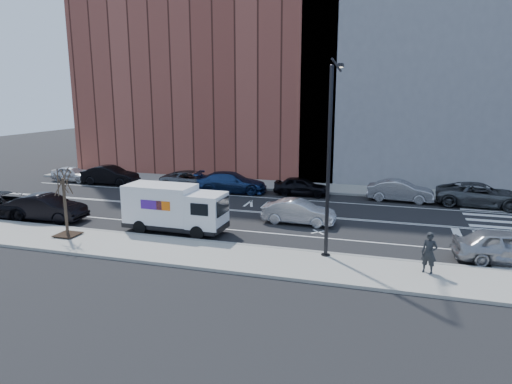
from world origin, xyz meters
The scene contains 24 objects.
ground centered at (0.00, 0.00, 0.00)m, with size 120.00×120.00×0.00m, color black.
sidewalk_near centered at (0.00, -8.80, 0.07)m, with size 44.00×3.60×0.15m, color gray.
sidewalk_far centered at (0.00, 8.80, 0.07)m, with size 44.00×3.60×0.15m, color gray.
curb_near centered at (0.00, -7.00, 0.08)m, with size 44.00×0.25×0.17m, color gray.
curb_far centered at (0.00, 7.00, 0.08)m, with size 44.00×0.25×0.17m, color gray.
crosswalk centered at (16.00, 0.00, 0.00)m, with size 3.00×14.00×0.01m, color white, non-canonical shape.
road_markings centered at (0.00, 0.00, 0.00)m, with size 40.00×8.60×0.01m, color white, non-canonical shape.
bldg_brick centered at (-8.00, 15.60, 11.00)m, with size 26.00×10.00×22.00m, color brown.
bldg_concrete centered at (12.00, 15.60, 13.00)m, with size 20.00×10.00×26.00m, color slate.
streetlight centered at (7.00, -6.91, 5.08)m, with size 0.44×4.02×9.34m.
street_tree centered at (-7.00, -8.40, 1.45)m, with size 1.20×1.20×3.75m.
fedex_van centered at (-1.91, -5.60, 1.42)m, with size 5.97×2.22×2.70m.
far_parked_a centered at (-17.72, 5.66, 0.68)m, with size 1.62×4.01×1.37m, color silver.
far_parked_b centered at (-13.60, 5.40, 0.81)m, with size 1.72×4.92×1.62m, color black.
far_parked_c centered at (-6.08, 5.97, 0.73)m, with size 2.43×5.26×1.46m, color #505258.
far_parked_d centered at (-2.40, 5.34, 0.82)m, with size 2.30×5.67×1.65m, color navy.
far_parked_e centered at (3.20, 5.92, 0.73)m, with size 1.73×4.29×1.46m, color black.
far_parked_f centered at (10.52, 6.06, 0.78)m, with size 1.65×4.72×1.56m, color #9F9FA4.
far_parked_g centered at (15.91, 6.07, 0.82)m, with size 2.73×5.92×1.64m, color #414447.
driving_sedan centered at (4.56, -1.88, 0.73)m, with size 1.54×4.41×1.45m, color #BABBBF.
near_parked_rear_a centered at (-10.68, -5.73, 0.82)m, with size 1.74×4.99×1.64m, color black.
near_parked_rear_b centered at (-13.80, -5.72, 0.79)m, with size 2.63×5.70×1.58m, color black.
near_parked_front centered at (15.14, -5.59, 0.79)m, with size 1.87×4.65×1.59m, color #A2A3A7.
pedestrian centered at (11.58, -8.31, 1.06)m, with size 0.66×0.43×1.82m, color black.
Camera 1 is at (9.78, -28.34, 7.81)m, focal length 32.00 mm.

